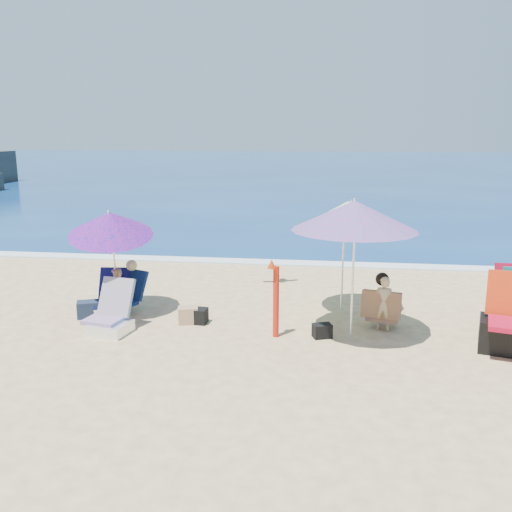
# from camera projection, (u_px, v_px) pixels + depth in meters

# --- Properties ---
(ground) EXTENTS (120.00, 120.00, 0.00)m
(ground) POSITION_uv_depth(u_px,v_px,m) (268.00, 348.00, 7.64)
(ground) COLOR #D8BC84
(ground) RESTS_ON ground
(sea) EXTENTS (120.00, 80.00, 0.12)m
(sea) POSITION_uv_depth(u_px,v_px,m) (321.00, 166.00, 51.15)
(sea) COLOR navy
(sea) RESTS_ON ground
(foam) EXTENTS (120.00, 0.50, 0.04)m
(foam) POSITION_uv_depth(u_px,v_px,m) (292.00, 263.00, 12.57)
(foam) COLOR white
(foam) RESTS_ON ground
(umbrella_turquoise) EXTENTS (1.97, 1.97, 2.07)m
(umbrella_turquoise) POSITION_uv_depth(u_px,v_px,m) (354.00, 216.00, 7.68)
(umbrella_turquoise) COLOR silver
(umbrella_turquoise) RESTS_ON ground
(umbrella_striped) EXTENTS (1.72, 1.72, 1.92)m
(umbrella_striped) POSITION_uv_depth(u_px,v_px,m) (348.00, 214.00, 8.83)
(umbrella_striped) COLOR white
(umbrella_striped) RESTS_ON ground
(umbrella_blue) EXTENTS (1.77, 1.80, 1.87)m
(umbrella_blue) POSITION_uv_depth(u_px,v_px,m) (110.00, 224.00, 8.73)
(umbrella_blue) COLOR white
(umbrella_blue) RESTS_ON ground
(furled_umbrella) EXTENTS (0.18, 0.16, 1.19)m
(furled_umbrella) POSITION_uv_depth(u_px,v_px,m) (275.00, 295.00, 7.93)
(furled_umbrella) COLOR red
(furled_umbrella) RESTS_ON ground
(chair_navy) EXTENTS (0.57, 0.68, 0.73)m
(chair_navy) POSITION_uv_depth(u_px,v_px,m) (112.00, 302.00, 9.08)
(chair_navy) COLOR #0B163F
(chair_navy) RESTS_ON ground
(chair_rainbow) EXTENTS (0.73, 0.79, 0.77)m
(chair_rainbow) POSITION_uv_depth(u_px,v_px,m) (111.00, 319.00, 8.25)
(chair_rainbow) COLOR #D34A59
(chair_rainbow) RESTS_ON ground
(camp_chair_left) EXTENTS (0.79, 0.97, 1.11)m
(camp_chair_left) POSITION_uv_depth(u_px,v_px,m) (505.00, 328.00, 7.48)
(camp_chair_left) COLOR #AD0C25
(camp_chair_left) RESTS_ON ground
(person_center) EXTENTS (0.64, 0.52, 0.86)m
(person_center) POSITION_uv_depth(u_px,v_px,m) (383.00, 303.00, 8.29)
(person_center) COLOR tan
(person_center) RESTS_ON ground
(person_left) EXTENTS (0.71, 0.82, 0.86)m
(person_left) POSITION_uv_depth(u_px,v_px,m) (121.00, 290.00, 9.08)
(person_left) COLOR tan
(person_left) RESTS_ON ground
(bag_navy_a) EXTENTS (0.41, 0.36, 0.27)m
(bag_navy_a) POSITION_uv_depth(u_px,v_px,m) (88.00, 309.00, 8.91)
(bag_navy_a) COLOR #192338
(bag_navy_a) RESTS_ON ground
(bag_black_a) EXTENTS (0.34, 0.26, 0.24)m
(bag_black_a) POSITION_uv_depth(u_px,v_px,m) (197.00, 316.00, 8.64)
(bag_black_a) COLOR black
(bag_black_a) RESTS_ON ground
(bag_tan) EXTENTS (0.36, 0.30, 0.27)m
(bag_tan) POSITION_uv_depth(u_px,v_px,m) (188.00, 315.00, 8.62)
(bag_tan) COLOR #A37B5D
(bag_tan) RESTS_ON ground
(bag_black_b) EXTENTS (0.32, 0.27, 0.21)m
(bag_black_b) POSITION_uv_depth(u_px,v_px,m) (322.00, 331.00, 8.02)
(bag_black_b) COLOR black
(bag_black_b) RESTS_ON ground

